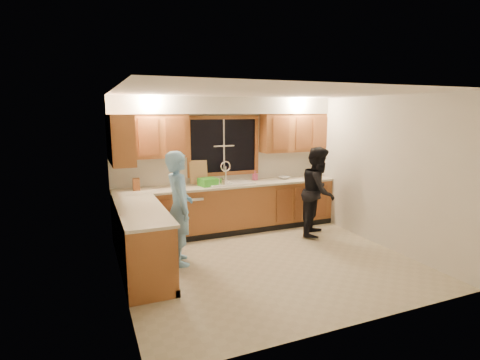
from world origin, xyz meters
The scene contains 26 objects.
floor centered at (0.00, 0.00, 0.00)m, with size 4.20×4.20×0.00m, color #B7AC8D.
ceiling centered at (0.00, 0.00, 2.50)m, with size 4.20×4.20×0.00m, color white.
wall_back centered at (0.00, 1.90, 1.25)m, with size 4.20×4.20×0.00m, color silver.
wall_left centered at (-2.10, 0.00, 1.25)m, with size 3.80×3.80×0.00m, color silver.
wall_right centered at (2.10, 0.00, 1.25)m, with size 3.80×3.80×0.00m, color silver.
base_cabinets_back centered at (0.00, 1.60, 0.44)m, with size 4.20×0.60×0.88m, color #A5602F.
base_cabinets_left centered at (-1.80, 0.35, 0.44)m, with size 0.60×1.90×0.88m, color #A5602F.
countertop_back centered at (0.00, 1.58, 0.90)m, with size 4.20×0.63×0.04m, color beige.
countertop_left centered at (-1.79, 0.35, 0.90)m, with size 0.63×1.90×0.04m, color beige.
upper_cabinets_left centered at (-1.43, 1.73, 1.83)m, with size 1.35×0.33×0.75m, color #A5602F.
upper_cabinets_right centered at (1.43, 1.73, 1.83)m, with size 1.35×0.33×0.75m, color #A5602F.
upper_cabinets_return centered at (-1.94, 1.12, 1.83)m, with size 0.33×0.90×0.75m, color #A5602F.
soffit centered at (0.00, 1.72, 2.35)m, with size 4.20×0.35×0.30m, color beige.
window_frame centered at (0.00, 1.89, 1.60)m, with size 1.44×0.03×1.14m.
sink centered at (0.00, 1.60, 0.86)m, with size 0.86×0.52×0.57m.
dishwasher centered at (-0.85, 1.59, 0.41)m, with size 0.60×0.56×0.82m, color silver.
stove centered at (-1.80, -0.22, 0.45)m, with size 0.58×0.75×0.90m, color silver.
man centered at (-1.22, 0.47, 0.85)m, with size 0.62×0.40×1.69m, color #7BB8E9.
woman centered at (1.43, 0.81, 0.81)m, with size 0.79×0.61×1.62m, color black.
knife_block centered at (-1.68, 1.64, 1.02)m, with size 0.11×0.09×0.21m, color brown.
cutting_board centered at (-0.53, 1.82, 1.14)m, with size 0.33×0.02×0.44m, color tan.
dish_crate centered at (-0.43, 1.56, 0.99)m, with size 0.30×0.28×0.14m, color green.
soap_bottle centered at (0.60, 1.77, 1.01)m, with size 0.08×0.08×0.18m, color #D55180.
bowl centered at (1.18, 1.64, 0.94)m, with size 0.20×0.20×0.05m, color silver.
can_left centered at (-0.19, 1.41, 0.98)m, with size 0.07×0.07×0.13m, color beige.
can_right centered at (-0.18, 1.52, 0.98)m, with size 0.07×0.07×0.13m, color beige.
Camera 1 is at (-2.45, -4.79, 2.23)m, focal length 28.00 mm.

